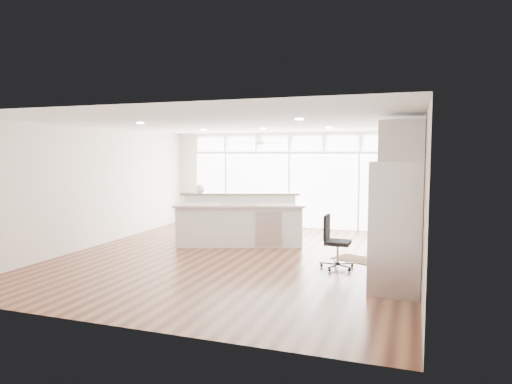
% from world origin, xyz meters
% --- Properties ---
extents(floor, '(7.00, 8.00, 0.02)m').
position_xyz_m(floor, '(0.00, 0.00, -0.01)').
color(floor, '#482516').
rests_on(floor, ground).
extents(ceiling, '(7.00, 8.00, 0.02)m').
position_xyz_m(ceiling, '(0.00, 0.00, 2.70)').
color(ceiling, white).
rests_on(ceiling, wall_back).
extents(wall_back, '(7.00, 0.04, 2.70)m').
position_xyz_m(wall_back, '(0.00, 4.00, 1.35)').
color(wall_back, silver).
rests_on(wall_back, floor).
extents(wall_front, '(7.00, 0.04, 2.70)m').
position_xyz_m(wall_front, '(0.00, -4.00, 1.35)').
color(wall_front, silver).
rests_on(wall_front, floor).
extents(wall_left, '(0.04, 8.00, 2.70)m').
position_xyz_m(wall_left, '(-3.50, 0.00, 1.35)').
color(wall_left, silver).
rests_on(wall_left, floor).
extents(wall_right, '(0.04, 8.00, 2.70)m').
position_xyz_m(wall_right, '(3.50, 0.00, 1.35)').
color(wall_right, silver).
rests_on(wall_right, floor).
extents(glass_wall, '(5.80, 0.06, 2.08)m').
position_xyz_m(glass_wall, '(0.00, 3.94, 1.05)').
color(glass_wall, white).
rests_on(glass_wall, wall_back).
extents(transom_row, '(5.90, 0.06, 0.40)m').
position_xyz_m(transom_row, '(0.00, 3.94, 2.38)').
color(transom_row, white).
rests_on(transom_row, wall_back).
extents(desk_window, '(0.04, 0.85, 0.85)m').
position_xyz_m(desk_window, '(3.46, 0.30, 1.55)').
color(desk_window, white).
rests_on(desk_window, wall_right).
extents(ceiling_fan, '(1.16, 1.16, 0.32)m').
position_xyz_m(ceiling_fan, '(-0.50, 2.80, 2.48)').
color(ceiling_fan, silver).
rests_on(ceiling_fan, ceiling).
extents(recessed_lights, '(3.40, 3.00, 0.02)m').
position_xyz_m(recessed_lights, '(0.00, 0.20, 2.68)').
color(recessed_lights, beige).
rests_on(recessed_lights, ceiling).
extents(oven_cabinet, '(0.64, 1.20, 2.50)m').
position_xyz_m(oven_cabinet, '(3.17, 1.80, 1.25)').
color(oven_cabinet, white).
rests_on(oven_cabinet, floor).
extents(desk_nook, '(0.72, 1.30, 0.76)m').
position_xyz_m(desk_nook, '(3.13, 0.30, 0.38)').
color(desk_nook, white).
rests_on(desk_nook, floor).
extents(upper_cabinets, '(0.64, 1.30, 0.64)m').
position_xyz_m(upper_cabinets, '(3.17, 0.30, 2.35)').
color(upper_cabinets, white).
rests_on(upper_cabinets, wall_right).
extents(refrigerator, '(0.76, 0.90, 2.00)m').
position_xyz_m(refrigerator, '(3.11, -1.35, 1.00)').
color(refrigerator, silver).
rests_on(refrigerator, floor).
extents(fridge_cabinet, '(0.64, 0.90, 0.60)m').
position_xyz_m(fridge_cabinet, '(3.17, -1.35, 2.30)').
color(fridge_cabinet, white).
rests_on(fridge_cabinet, wall_right).
extents(framed_photos, '(0.06, 0.22, 0.80)m').
position_xyz_m(framed_photos, '(3.46, 0.92, 1.40)').
color(framed_photos, black).
rests_on(framed_photos, wall_right).
extents(kitchen_island, '(3.15, 2.00, 1.17)m').
position_xyz_m(kitchen_island, '(-0.41, 1.09, 0.59)').
color(kitchen_island, white).
rests_on(kitchen_island, floor).
extents(rug, '(1.01, 0.89, 0.01)m').
position_xyz_m(rug, '(2.30, 0.56, 0.01)').
color(rug, '#372211').
rests_on(rug, floor).
extents(office_chair, '(0.52, 0.48, 0.98)m').
position_xyz_m(office_chair, '(2.06, -0.25, 0.49)').
color(office_chair, black).
rests_on(office_chair, floor).
extents(fishbowl, '(0.29, 0.29, 0.21)m').
position_xyz_m(fishbowl, '(-1.44, 1.16, 1.28)').
color(fishbowl, white).
rests_on(fishbowl, kitchen_island).
extents(monitor, '(0.15, 0.46, 0.38)m').
position_xyz_m(monitor, '(3.05, 0.30, 0.95)').
color(monitor, black).
rests_on(monitor, desk_nook).
extents(keyboard, '(0.17, 0.35, 0.02)m').
position_xyz_m(keyboard, '(2.88, 0.30, 0.77)').
color(keyboard, silver).
rests_on(keyboard, desk_nook).
extents(potted_plant, '(0.28, 0.31, 0.23)m').
position_xyz_m(potted_plant, '(3.17, 1.80, 2.62)').
color(potted_plant, '#31632A').
rests_on(potted_plant, oven_cabinet).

